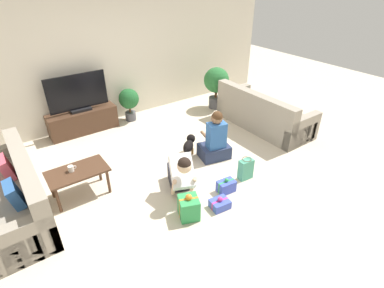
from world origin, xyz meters
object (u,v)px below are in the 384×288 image
object	(u,v)px
potted_plant_corner_right	(216,83)
gift_box_b	(226,186)
potted_plant_back_right	(129,101)
gift_box_a	(189,207)
person_kneeling	(181,173)
gift_bag_a	(246,169)
gift_box_c	(220,204)
mug	(71,169)
coffee_table	(78,174)
tv_console	(83,121)
sofa_left	(9,198)
tv	(78,95)
dog	(189,145)
sofa_right	(263,114)
person_sitting	(215,141)

from	to	relation	value
potted_plant_corner_right	gift_box_b	xyz separation A→B (m)	(-1.92, -2.59, -0.53)
potted_plant_back_right	gift_box_a	xyz separation A→B (m)	(-0.69, -3.27, -0.30)
person_kneeling	gift_bag_a	world-z (taller)	person_kneeling
potted_plant_corner_right	gift_box_c	size ratio (longest dim) A/B	3.46
potted_plant_corner_right	gift_box_a	bearing A→B (deg)	-134.98
gift_box_b	mug	world-z (taller)	mug
coffee_table	tv_console	size ratio (longest dim) A/B	0.62
sofa_left	mug	size ratio (longest dim) A/B	17.32
coffee_table	mug	bearing A→B (deg)	154.00
tv_console	gift_box_c	xyz separation A→B (m)	(0.81, -3.43, -0.17)
sofa_left	person_kneeling	xyz separation A→B (m)	(2.17, -0.95, 0.06)
person_kneeling	tv_console	bearing A→B (deg)	123.65
gift_bag_a	mug	size ratio (longest dim) A/B	3.13
tv	person_kneeling	world-z (taller)	tv
potted_plant_corner_right	dog	size ratio (longest dim) A/B	2.24
coffee_table	gift_box_c	size ratio (longest dim) A/B	2.97
coffee_table	dog	bearing A→B (deg)	-1.25
sofa_right	person_kneeling	xyz separation A→B (m)	(-2.63, -0.81, 0.06)
coffee_table	gift_box_a	bearing A→B (deg)	-51.41
coffee_table	gift_box_b	xyz separation A→B (m)	(1.84, -1.21, -0.29)
gift_box_b	tv	bearing A→B (deg)	109.31
dog	gift_box_b	bearing A→B (deg)	132.47
sofa_left	gift_bag_a	distance (m)	3.46
person_sitting	gift_box_b	distance (m)	0.99
potted_plant_corner_right	potted_plant_back_right	bearing A→B (deg)	164.12
person_sitting	gift_box_b	size ratio (longest dim) A/B	3.25
coffee_table	gift_box_c	world-z (taller)	coffee_table
person_kneeling	gift_box_c	distance (m)	0.73
sofa_left	potted_plant_corner_right	xyz separation A→B (m)	(4.66, 1.25, 0.33)
tv_console	gift_box_c	world-z (taller)	tv_console
tv_console	mug	bearing A→B (deg)	-111.55
gift_bag_a	tv_console	bearing A→B (deg)	116.98
sofa_left	gift_bag_a	xyz separation A→B (m)	(3.22, -1.27, -0.11)
tv	person_sitting	distance (m)	2.89
sofa_right	gift_box_c	world-z (taller)	sofa_right
sofa_right	mug	world-z (taller)	sofa_right
potted_plant_back_right	person_kneeling	distance (m)	2.81
potted_plant_corner_right	gift_box_c	xyz separation A→B (m)	(-2.23, -2.81, -0.56)
gift_box_c	gift_box_a	bearing A→B (deg)	166.17
tv	potted_plant_corner_right	distance (m)	3.11
tv_console	gift_bag_a	bearing A→B (deg)	-63.02
sofa_left	tv_console	bearing A→B (deg)	139.15
gift_box_a	mug	distance (m)	1.79
mug	gift_box_b	bearing A→B (deg)	-33.23
potted_plant_corner_right	person_kneeling	xyz separation A→B (m)	(-2.49, -2.20, -0.27)
person_sitting	gift_box_c	bearing A→B (deg)	67.10
sofa_left	gift_box_b	xyz separation A→B (m)	(2.74, -1.34, -0.20)
dog	person_sitting	bearing A→B (deg)	-175.46
person_sitting	mug	size ratio (longest dim) A/B	7.75
potted_plant_corner_right	person_sitting	xyz separation A→B (m)	(-1.46, -1.74, -0.28)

